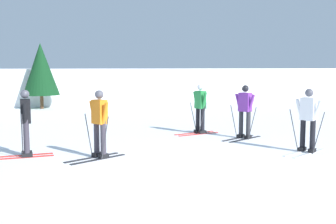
% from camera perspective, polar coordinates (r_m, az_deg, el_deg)
% --- Properties ---
extents(ground_plane, '(120.00, 120.00, 0.00)m').
position_cam_1_polar(ground_plane, '(8.97, 4.41, -8.48)').
color(ground_plane, white).
extents(far_snow_ridge, '(80.00, 7.88, 2.18)m').
position_cam_1_polar(far_snow_ridge, '(28.70, -15.29, 3.61)').
color(far_snow_ridge, white).
rests_on(far_snow_ridge, ground).
extents(skier_black, '(1.62, 1.00, 1.71)m').
position_cam_1_polar(skier_black, '(11.04, -19.12, -1.19)').
color(skier_black, red).
rests_on(skier_black, ground).
extents(skier_purple, '(1.63, 0.95, 1.71)m').
position_cam_1_polar(skier_purple, '(13.38, 10.65, 0.45)').
color(skier_purple, black).
rests_on(skier_purple, ground).
extents(skier_green, '(1.63, 1.00, 1.71)m').
position_cam_1_polar(skier_green, '(14.15, 4.45, 0.68)').
color(skier_green, red).
rests_on(skier_green, ground).
extents(skier_orange, '(1.62, 0.96, 1.71)m').
position_cam_1_polar(skier_orange, '(10.42, -9.48, -1.36)').
color(skier_orange, black).
rests_on(skier_orange, ground).
extents(skier_white, '(1.63, 0.95, 1.71)m').
position_cam_1_polar(skier_white, '(11.58, 18.80, -0.85)').
color(skier_white, silver).
rests_on(skier_white, ground).
extents(conifer_far_left, '(1.98, 1.98, 3.60)m').
position_cam_1_polar(conifer_far_left, '(23.69, -17.19, 5.68)').
color(conifer_far_left, '#513823').
rests_on(conifer_far_left, ground).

